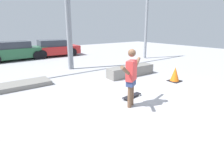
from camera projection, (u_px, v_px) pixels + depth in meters
ground_plane at (137, 98)px, 5.98m from camera, size 36.00×36.00×0.00m
skateboarder at (131, 75)px, 5.17m from camera, size 1.40×0.80×1.77m
skateboard at (132, 96)px, 6.04m from camera, size 0.84×0.32×0.08m
grind_box at (131, 71)px, 8.74m from camera, size 2.57×0.73×0.49m
manual_pad at (4, 88)px, 6.74m from camera, size 3.45×0.96×0.18m
canopy_support_left at (0, 8)px, 7.64m from camera, size 6.36×0.20×5.05m
canopy_support_right at (114, 14)px, 11.28m from camera, size 6.36×0.20×5.05m
parked_car_green at (14, 51)px, 12.85m from camera, size 4.44×2.08×1.38m
parked_car_red at (54, 48)px, 14.66m from camera, size 4.03×2.13×1.36m
traffic_cone at (175, 74)px, 7.81m from camera, size 0.49×0.49×0.66m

